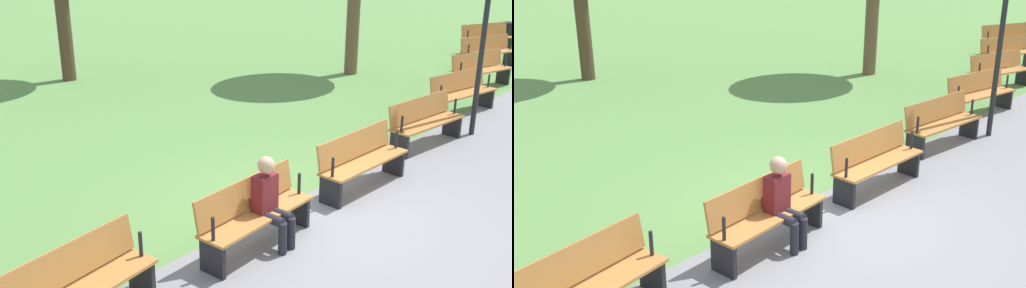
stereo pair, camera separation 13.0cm
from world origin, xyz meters
The scene contains 12 objects.
ground_plane centered at (0.00, 0.00, 0.00)m, with size 120.00×120.00×0.00m, color #5B8C47.
path_paving centered at (0.00, 2.02, 0.00)m, with size 41.60×5.18×0.01m, color gray.
bench_0 centered at (-13.15, -3.03, 0.47)m, with size 1.83×1.20×0.89m.
bench_1 centered at (-10.88, -2.06, 0.47)m, with size 1.86×1.08×0.89m.
bench_2 centered at (-8.54, -1.28, 0.47)m, with size 1.87×0.96×0.89m.
bench_3 centered at (-6.14, -0.69, 0.47)m, with size 1.86×0.83×0.89m.
bench_4 centered at (-3.70, -0.29, 0.47)m, with size 1.85×0.69×0.89m.
bench_5 centered at (-1.24, -0.09, 0.47)m, with size 1.82×0.54×0.89m.
bench_6 centered at (1.24, -0.09, 0.47)m, with size 1.82×0.54×0.89m.
bench_7 centered at (3.70, -0.29, 0.47)m, with size 1.85×0.69×0.89m.
person_seated centered at (1.08, 0.04, 0.64)m, with size 0.33×0.53×1.20m.
trash_bin centered at (-14.89, -2.95, 0.38)m, with size 0.47×0.47×0.75m, color black.
Camera 1 is at (6.38, 4.57, 3.91)m, focal length 42.77 mm.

